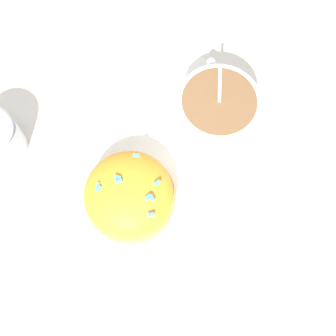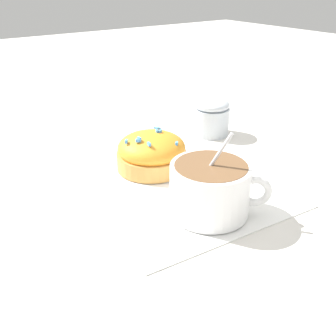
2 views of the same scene
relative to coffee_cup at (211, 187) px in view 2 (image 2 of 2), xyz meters
name	(u,v)px [view 2 (image 2 of 2)]	position (x,y,z in m)	size (l,w,h in m)	color
ground_plane	(180,187)	(0.07, -0.01, -0.04)	(3.00, 3.00, 0.00)	silver
paper_napkin	(180,186)	(0.07, -0.01, -0.04)	(0.28, 0.27, 0.00)	white
coffee_cup	(211,187)	(0.00, 0.00, 0.00)	(0.10, 0.10, 0.10)	white
frosted_pastry	(149,153)	(0.14, -0.01, -0.01)	(0.10, 0.10, 0.06)	#D19347
sugar_bowl	(211,116)	(0.20, -0.18, 0.00)	(0.06, 0.06, 0.07)	silver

